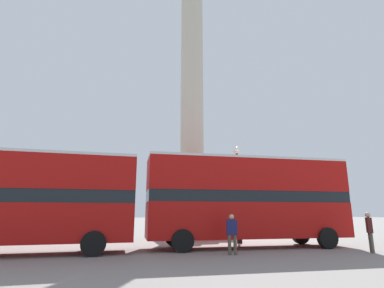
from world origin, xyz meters
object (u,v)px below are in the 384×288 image
(bus_a, at_px, (247,198))
(equestrian_statue, at_px, (49,210))
(street_lamp, at_px, (238,186))
(pedestrian_by_plinth, at_px, (232,232))
(bus_b, at_px, (7,197))
(pedestrian_near_lamp, at_px, (370,230))
(monument_column, at_px, (192,118))

(bus_a, xyz_separation_m, equestrian_statue, (-11.29, 10.78, -0.58))
(equestrian_statue, xyz_separation_m, street_lamp, (11.76, -8.56, 1.36))
(bus_a, bearing_deg, pedestrian_by_plinth, -125.80)
(bus_b, xyz_separation_m, street_lamp, (11.57, 2.26, 0.90))
(pedestrian_by_plinth, bearing_deg, bus_b, 179.44)
(street_lamp, relative_size, pedestrian_near_lamp, 3.29)
(equestrian_statue, bearing_deg, pedestrian_near_lamp, -13.68)
(bus_a, relative_size, street_lamp, 1.84)
(pedestrian_near_lamp, bearing_deg, bus_b, 111.94)
(bus_a, xyz_separation_m, street_lamp, (0.47, 2.22, 0.78))
(monument_column, relative_size, pedestrian_by_plinth, 14.61)
(monument_column, bearing_deg, equestrian_statue, 155.96)
(equestrian_statue, distance_m, pedestrian_near_lamp, 20.99)
(street_lamp, bearing_deg, equestrian_statue, 143.94)
(bus_b, xyz_separation_m, pedestrian_near_lamp, (15.44, -3.15, -1.37))
(bus_a, xyz_separation_m, pedestrian_near_lamp, (4.34, -3.19, -1.50))
(monument_column, distance_m, equestrian_statue, 12.90)
(bus_b, bearing_deg, pedestrian_by_plinth, -13.52)
(bus_a, height_order, street_lamp, street_lamp)
(bus_b, distance_m, equestrian_statue, 10.83)
(monument_column, xyz_separation_m, pedestrian_by_plinth, (-0.58, -8.57, -7.74))
(equestrian_statue, height_order, pedestrian_near_lamp, equestrian_statue)
(bus_b, bearing_deg, street_lamp, 11.04)
(monument_column, distance_m, pedestrian_near_lamp, 13.44)
(street_lamp, distance_m, pedestrian_near_lamp, 7.03)
(street_lamp, height_order, pedestrian_by_plinth, street_lamp)
(bus_a, height_order, bus_b, bus_a)
(pedestrian_near_lamp, bearing_deg, equestrian_statue, 81.69)
(monument_column, distance_m, bus_b, 13.29)
(monument_column, xyz_separation_m, bus_b, (-9.83, -6.35, -6.31))
(pedestrian_near_lamp, bearing_deg, street_lamp, 69.08)
(bus_b, xyz_separation_m, pedestrian_by_plinth, (9.25, -2.23, -1.44))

